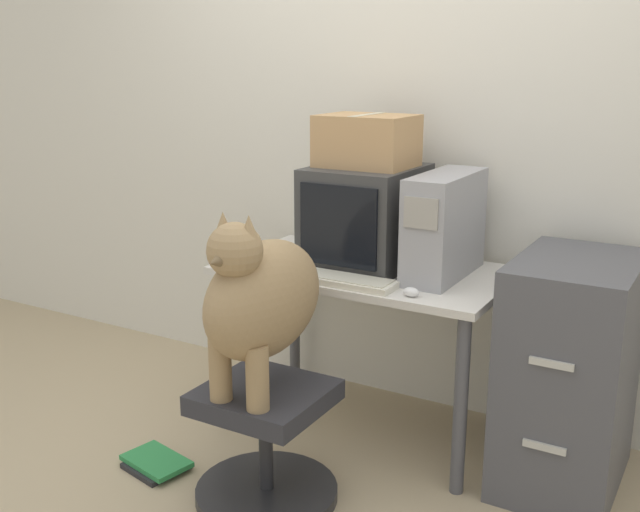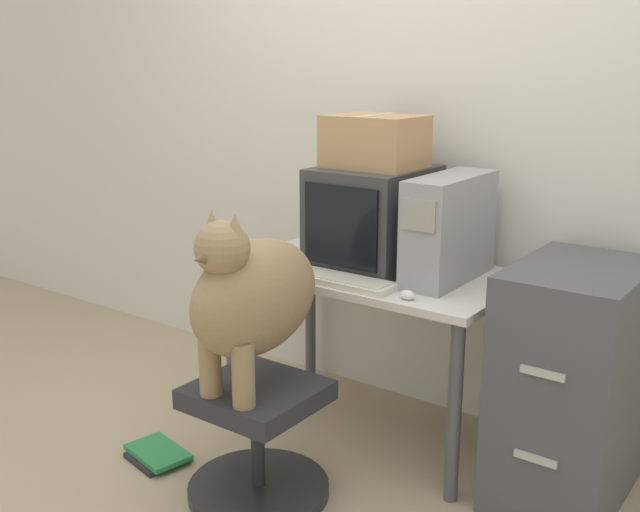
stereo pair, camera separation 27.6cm
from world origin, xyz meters
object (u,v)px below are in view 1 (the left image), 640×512
pc_tower (445,225)px  book_stack_floor (156,463)px  filing_cabinet (569,373)px  crt_monitor (365,216)px  keyboard (336,279)px  office_chair (266,443)px  cardboard_box (367,141)px  dog (260,297)px

pc_tower → book_stack_floor: (-0.84, -0.75, -0.88)m
pc_tower → filing_cabinet: pc_tower is taller
book_stack_floor → crt_monitor: bearing=56.7°
pc_tower → keyboard: (-0.31, -0.29, -0.19)m
keyboard → office_chair: bearing=-97.7°
keyboard → cardboard_box: 0.57m
cardboard_box → pc_tower: bearing=-2.2°
pc_tower → keyboard: size_ratio=1.02×
filing_cabinet → office_chair: bearing=-143.4°
keyboard → book_stack_floor: bearing=-139.1°
office_chair → cardboard_box: (0.02, 0.71, 0.99)m
pc_tower → filing_cabinet: size_ratio=0.57×
book_stack_floor → cardboard_box: bearing=56.8°
dog → filing_cabinet: dog is taller
keyboard → pc_tower: bearing=42.9°
office_chair → book_stack_floor: 0.52m
cardboard_box → filing_cabinet: bearing=-3.8°
book_stack_floor → pc_tower: bearing=41.7°
cardboard_box → dog: bearing=-91.8°
crt_monitor → keyboard: size_ratio=1.00×
keyboard → office_chair: 0.65m
pc_tower → cardboard_box: (-0.34, 0.01, 0.30)m
crt_monitor → office_chair: size_ratio=0.92×
keyboard → filing_cabinet: (0.82, 0.24, -0.29)m
office_chair → dog: bearing=-90.0°
office_chair → dog: (0.00, -0.01, 0.54)m
keyboard → book_stack_floor: (-0.53, -0.46, -0.70)m
office_chair → dog: dog is taller
filing_cabinet → cardboard_box: (-0.85, 0.06, 0.78)m
keyboard → filing_cabinet: filing_cabinet is taller
dog → cardboard_box: bearing=88.2°
pc_tower → cardboard_box: bearing=177.8°
pc_tower → filing_cabinet: bearing=-5.0°
crt_monitor → cardboard_box: (0.00, 0.00, 0.30)m
pc_tower → office_chair: pc_tower is taller
filing_cabinet → book_stack_floor: 1.57m
office_chair → cardboard_box: 1.22m
dog → keyboard: bearing=82.6°
crt_monitor → keyboard: crt_monitor is taller
pc_tower → cardboard_box: cardboard_box is taller
crt_monitor → cardboard_box: size_ratio=1.31×
crt_monitor → office_chair: (-0.02, -0.70, -0.69)m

